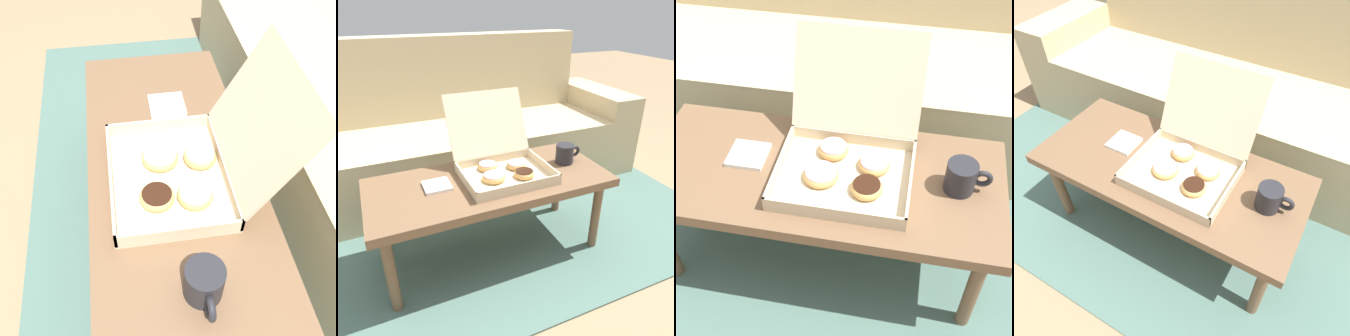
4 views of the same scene
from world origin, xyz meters
The scene contains 6 objects.
ground_plane centered at (0.00, 0.00, 0.00)m, with size 12.00×12.00×0.00m, color #937756.
area_rug centered at (0.00, 0.30, 0.01)m, with size 2.70×1.69×0.01m, color #4C6B60.
coffee_table centered at (0.00, -0.02, 0.37)m, with size 1.10×0.48×0.42m.
pastry_box centered at (0.07, 0.02, 0.48)m, with size 0.40×0.47×0.34m.
coffee_mug centered at (0.41, -0.02, 0.47)m, with size 0.13×0.09×0.10m.
napkin_stack centered at (-0.24, 0.00, 0.43)m, with size 0.12×0.12×0.01m.
Camera 1 is at (0.77, -0.15, 1.27)m, focal length 42.00 mm.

